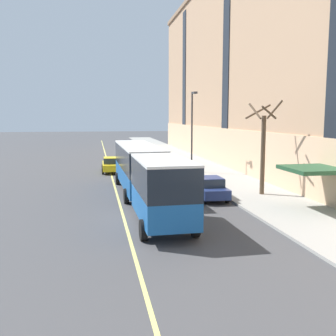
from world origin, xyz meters
The scene contains 11 objects.
ground_plane centered at (0.00, 0.00, 0.00)m, with size 260.00×260.00×0.00m, color #424244.
sidewalk centered at (9.28, 3.00, 0.07)m, with size 5.50×160.00×0.15m, color #9E9B93.
city_bus centered at (0.80, 3.83, 2.10)m, with size 3.12×18.77×3.63m.
parked_car_navy_0 centered at (5.37, 22.33, 0.78)m, with size 1.94×4.61×1.56m.
parked_car_white_1 centered at (5.35, 30.40, 0.78)m, with size 2.15×4.29×1.56m.
parked_car_navy_2 centered at (5.40, 4.23, 0.78)m, with size 2.03×4.61×1.56m.
taxi_cab centered at (-0.79, 18.79, 0.78)m, with size 2.05×4.61×1.56m.
street_tree_mid_block centered at (9.41, 4.49, 3.64)m, with size 2.10×1.99×6.71m.
street_lamp centered at (7.13, 16.19, 4.95)m, with size 0.36×1.48×7.98m.
fire_hydrant centered at (7.03, 17.55, 0.49)m, with size 0.42×0.24×0.72m.
lane_centerline centered at (-0.90, 3.00, 0.00)m, with size 0.16×140.00×0.01m, color #E0D66B.
Camera 1 is at (-2.40, -21.82, 5.75)m, focal length 42.00 mm.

